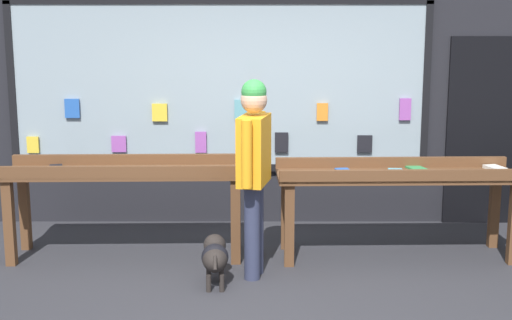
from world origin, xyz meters
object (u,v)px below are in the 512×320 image
display_table_right (395,182)px  person_browsing (251,162)px  small_dog (212,256)px  display_table_left (121,180)px

display_table_right → person_browsing: person_browsing is taller
display_table_right → person_browsing: 1.52m
small_dog → person_browsing: bearing=-58.7°
display_table_left → person_browsing: size_ratio=1.32×
display_table_left → display_table_right: display_table_left is taller
display_table_right → small_dog: (-1.72, -0.79, -0.47)m
display_table_left → small_dog: bearing=-41.2°
display_table_right → display_table_left: bearing=-179.9°
person_browsing → display_table_right: bearing=-56.6°
display_table_left → display_table_right: 2.62m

